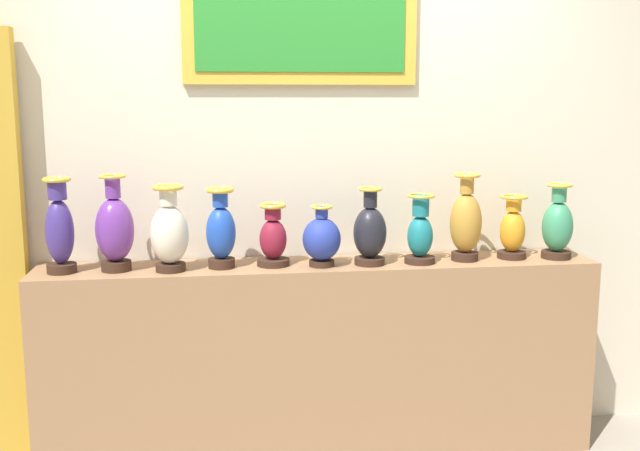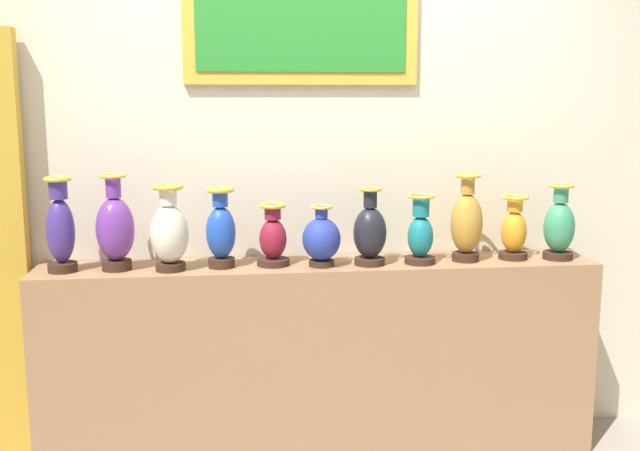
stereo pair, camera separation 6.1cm
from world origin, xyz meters
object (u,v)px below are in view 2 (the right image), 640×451
object	(u,v)px
vase_burgundy	(273,238)
vase_teal	(420,234)
vase_violet	(115,229)
vase_sapphire	(221,231)
vase_amber	(514,231)
vase_onyx	(370,233)
vase_cobalt	(322,239)
vase_ochre	(466,223)
vase_jade	(559,227)
vase_ivory	(169,232)
vase_indigo	(60,229)

from	to	relation	value
vase_burgundy	vase_teal	world-z (taller)	vase_teal
vase_violet	vase_sapphire	xyz separation A→B (m)	(0.48, -0.01, -0.02)
vase_amber	vase_violet	bearing A→B (deg)	-179.64
vase_onyx	vase_cobalt	bearing A→B (deg)	-179.06
vase_teal	vase_ochre	bearing A→B (deg)	7.11
vase_teal	vase_jade	world-z (taller)	vase_jade
vase_onyx	vase_jade	world-z (taller)	vase_jade
vase_teal	vase_ochre	size ratio (longest dim) A/B	0.78
vase_ivory	vase_jade	bearing A→B (deg)	0.70
vase_violet	vase_sapphire	size ratio (longest dim) A/B	1.17
vase_sapphire	vase_onyx	size ratio (longest dim) A/B	1.02
vase_ivory	vase_jade	size ratio (longest dim) A/B	1.07
vase_cobalt	vase_jade	bearing A→B (deg)	0.83
vase_burgundy	vase_jade	bearing A→B (deg)	-1.07
vase_teal	vase_burgundy	bearing A→B (deg)	176.65
vase_indigo	vase_jade	size ratio (longest dim) A/B	1.17
vase_sapphire	vase_onyx	xyz separation A→B (m)	(0.70, -0.03, -0.02)
vase_burgundy	vase_teal	bearing A→B (deg)	-3.35
vase_onyx	vase_ochre	xyz separation A→B (m)	(0.48, 0.03, 0.03)
vase_teal	vase_amber	size ratio (longest dim) A/B	1.06
vase_ivory	vase_jade	distance (m)	1.88
vase_violet	vase_ivory	size ratio (longest dim) A/B	1.12
vase_sapphire	vase_teal	world-z (taller)	vase_sapphire
vase_ivory	vase_ochre	size ratio (longest dim) A/B	0.93
vase_onyx	vase_burgundy	bearing A→B (deg)	175.08
vase_violet	vase_amber	xyz separation A→B (m)	(1.91, 0.01, -0.05)
vase_ochre	vase_violet	bearing A→B (deg)	179.87
vase_cobalt	vase_ochre	size ratio (longest dim) A/B	0.68
vase_amber	vase_ochre	bearing A→B (deg)	-176.40
vase_violet	vase_cobalt	size ratio (longest dim) A/B	1.53
vase_onyx	vase_ochre	distance (m)	0.48
vase_cobalt	vase_teal	distance (m)	0.47
vase_amber	vase_jade	xyz separation A→B (m)	(0.22, -0.03, 0.02)
vase_onyx	vase_amber	distance (m)	0.73
vase_ivory	vase_violet	bearing A→B (deg)	170.60
vase_teal	vase_amber	xyz separation A→B (m)	(0.48, 0.04, -0.00)
vase_burgundy	vase_cobalt	size ratio (longest dim) A/B	1.03
vase_indigo	vase_ochre	xyz separation A→B (m)	(1.90, 0.00, -0.01)
vase_indigo	vase_burgundy	size ratio (longest dim) A/B	1.46
vase_ivory	vase_sapphire	xyz separation A→B (m)	(0.23, 0.04, -0.01)
vase_ivory	vase_onyx	xyz separation A→B (m)	(0.93, 0.01, -0.02)
vase_violet	vase_ochre	bearing A→B (deg)	-0.13
vase_cobalt	vase_jade	size ratio (longest dim) A/B	0.78
vase_onyx	vase_violet	bearing A→B (deg)	178.49
vase_cobalt	vase_jade	distance (m)	1.17
vase_amber	vase_cobalt	bearing A→B (deg)	-177.20
vase_burgundy	vase_onyx	world-z (taller)	vase_onyx
vase_ivory	vase_cobalt	distance (m)	0.71
vase_indigo	vase_amber	xyz separation A→B (m)	(2.15, 0.02, -0.06)
vase_indigo	vase_cobalt	world-z (taller)	vase_indigo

